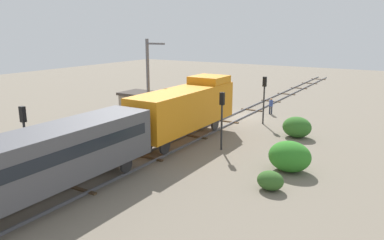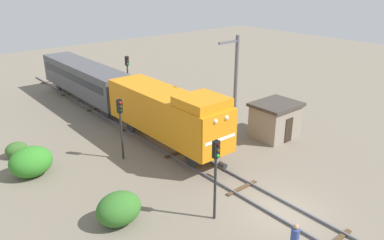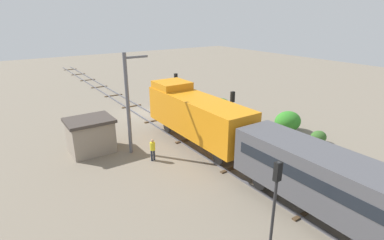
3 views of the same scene
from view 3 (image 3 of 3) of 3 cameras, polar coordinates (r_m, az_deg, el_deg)
The scene contains 14 objects.
ground_plane at distance 33.62m, azimuth -9.41°, elevation 1.28°, with size 109.41×109.41×0.00m, color #756B5B.
railway_track at distance 33.60m, azimuth -9.41°, elevation 1.39°, with size 2.40×72.94×0.16m.
locomotive at distance 24.17m, azimuth 0.65°, elevation 1.21°, with size 2.90×11.60×4.60m.
passenger_car_leading at distance 16.20m, azimuth 29.20°, elevation -12.14°, with size 2.84×14.00×3.66m.
traffic_signal_near at distance 32.55m, azimuth -3.08°, elevation 6.49°, with size 0.32×0.34×4.41m.
traffic_signal_mid at distance 25.70m, azimuth 7.64°, elevation 2.57°, with size 0.32×0.34×4.25m.
traffic_signal_far at distance 14.05m, azimuth 15.65°, elevation -12.62°, with size 0.32×0.34×4.40m.
worker_near_track at distance 36.33m, azimuth -7.61°, elevation 4.38°, with size 0.38×0.38×1.70m.
worker_by_signal at distance 22.43m, azimuth -7.51°, elevation -5.35°, with size 0.38×0.38×1.70m.
catenary_mast at distance 22.99m, azimuth -12.02°, elevation 3.41°, with size 1.94×0.28×7.82m.
relay_hut at distance 24.86m, azimuth -18.74°, elevation -2.73°, with size 3.50×2.90×2.74m.
bush_near at distance 29.16m, azimuth 17.76°, elevation -0.28°, with size 2.63×2.15×1.91m, color #317E26.
bush_mid at distance 27.53m, azimuth 22.93°, elevation -3.02°, with size 1.48×1.21×1.08m, color #346026.
bush_far at distance 33.10m, azimuth 5.39°, elevation 2.70°, with size 2.33×1.91×1.70m, color #316A26.
Camera 3 is at (13.05, 29.21, 10.34)m, focal length 28.00 mm.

